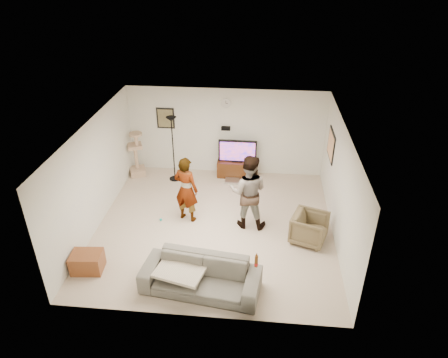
# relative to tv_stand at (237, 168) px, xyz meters

# --- Properties ---
(floor) EXTENTS (5.50, 5.50, 0.02)m
(floor) POSITION_rel_tv_stand_xyz_m (-0.35, -2.50, -0.25)
(floor) COLOR #BBA48E
(floor) RESTS_ON ground
(ceiling) EXTENTS (5.50, 5.50, 0.02)m
(ceiling) POSITION_rel_tv_stand_xyz_m (-0.35, -2.50, 2.27)
(ceiling) COLOR white
(ceiling) RESTS_ON wall_back
(wall_back) EXTENTS (5.50, 0.04, 2.50)m
(wall_back) POSITION_rel_tv_stand_xyz_m (-0.35, 0.25, 1.01)
(wall_back) COLOR silver
(wall_back) RESTS_ON floor
(wall_front) EXTENTS (5.50, 0.04, 2.50)m
(wall_front) POSITION_rel_tv_stand_xyz_m (-0.35, -5.25, 1.01)
(wall_front) COLOR silver
(wall_front) RESTS_ON floor
(wall_left) EXTENTS (0.04, 5.50, 2.50)m
(wall_left) POSITION_rel_tv_stand_xyz_m (-3.10, -2.50, 1.01)
(wall_left) COLOR silver
(wall_left) RESTS_ON floor
(wall_right) EXTENTS (0.04, 5.50, 2.50)m
(wall_right) POSITION_rel_tv_stand_xyz_m (2.40, -2.50, 1.01)
(wall_right) COLOR silver
(wall_right) RESTS_ON floor
(wall_clock) EXTENTS (0.26, 0.04, 0.26)m
(wall_clock) POSITION_rel_tv_stand_xyz_m (-0.35, 0.22, 1.86)
(wall_clock) COLOR white
(wall_clock) RESTS_ON wall_back
(wall_speaker) EXTENTS (0.25, 0.10, 0.10)m
(wall_speaker) POSITION_rel_tv_stand_xyz_m (-0.35, 0.19, 1.14)
(wall_speaker) COLOR black
(wall_speaker) RESTS_ON wall_back
(picture_back) EXTENTS (0.42, 0.03, 0.52)m
(picture_back) POSITION_rel_tv_stand_xyz_m (-2.05, 0.23, 1.36)
(picture_back) COLOR brown
(picture_back) RESTS_ON wall_back
(picture_right) EXTENTS (0.03, 0.78, 0.62)m
(picture_right) POSITION_rel_tv_stand_xyz_m (2.38, -0.90, 1.26)
(picture_right) COLOR #E9A26F
(picture_right) RESTS_ON wall_right
(tv_stand) EXTENTS (1.13, 0.45, 0.47)m
(tv_stand) POSITION_rel_tv_stand_xyz_m (0.00, 0.00, 0.00)
(tv_stand) COLOR #371B0A
(tv_stand) RESTS_ON floor
(console_box) EXTENTS (0.40, 0.30, 0.07)m
(console_box) POSITION_rel_tv_stand_xyz_m (-0.11, -0.40, -0.20)
(console_box) COLOR #BDBDBD
(console_box) RESTS_ON floor
(tv) EXTENTS (1.07, 0.08, 0.64)m
(tv) POSITION_rel_tv_stand_xyz_m (0.00, 0.00, 0.55)
(tv) COLOR black
(tv) RESTS_ON tv_stand
(tv_screen) EXTENTS (0.98, 0.01, 0.56)m
(tv_screen) POSITION_rel_tv_stand_xyz_m (0.00, -0.04, 0.55)
(tv_screen) COLOR #DF4E3C
(tv_screen) RESTS_ON tv
(floor_lamp) EXTENTS (0.32, 0.32, 1.87)m
(floor_lamp) POSITION_rel_tv_stand_xyz_m (-1.75, -0.37, 0.70)
(floor_lamp) COLOR black
(floor_lamp) RESTS_ON floor
(cat_tree) EXTENTS (0.56, 0.56, 1.33)m
(cat_tree) POSITION_rel_tv_stand_xyz_m (-2.88, -0.21, 0.43)
(cat_tree) COLOR tan
(cat_tree) RESTS_ON floor
(person_left) EXTENTS (0.70, 0.57, 1.65)m
(person_left) POSITION_rel_tv_stand_xyz_m (-1.05, -2.27, 0.59)
(person_left) COLOR #A4A1B0
(person_left) RESTS_ON floor
(person_right) EXTENTS (0.93, 0.75, 1.81)m
(person_right) POSITION_rel_tv_stand_xyz_m (0.41, -2.37, 0.67)
(person_right) COLOR #2B5084
(person_right) RESTS_ON floor
(sofa) EXTENTS (2.35, 1.17, 0.66)m
(sofa) POSITION_rel_tv_stand_xyz_m (-0.37, -4.58, 0.09)
(sofa) COLOR #5B574F
(sofa) RESTS_ON floor
(throw_blanket) EXTENTS (1.05, 0.90, 0.06)m
(throw_blanket) POSITION_rel_tv_stand_xyz_m (-0.76, -4.58, 0.21)
(throw_blanket) COLOR beige
(throw_blanket) RESTS_ON sofa
(beer_bottle) EXTENTS (0.06, 0.06, 0.25)m
(beer_bottle) POSITION_rel_tv_stand_xyz_m (0.66, -4.58, 0.55)
(beer_bottle) COLOR #5C3211
(beer_bottle) RESTS_ON sofa
(armchair) EXTENTS (0.96, 0.94, 0.69)m
(armchair) POSITION_rel_tv_stand_xyz_m (1.81, -2.86, 0.11)
(armchair) COLOR brown
(armchair) RESTS_ON floor
(side_table) EXTENTS (0.65, 0.51, 0.41)m
(side_table) POSITION_rel_tv_stand_xyz_m (-2.75, -4.27, -0.03)
(side_table) COLOR brown
(side_table) RESTS_ON floor
(toy_ball) EXTENTS (0.06, 0.06, 0.06)m
(toy_ball) POSITION_rel_tv_stand_xyz_m (-1.68, -2.43, -0.20)
(toy_ball) COLOR #0CA29D
(toy_ball) RESTS_ON floor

